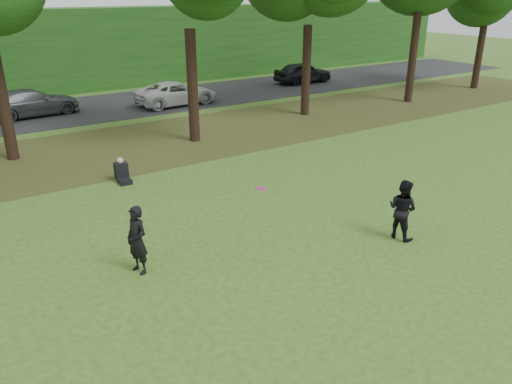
% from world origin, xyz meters
% --- Properties ---
extents(ground, '(120.00, 120.00, 0.00)m').
position_xyz_m(ground, '(0.00, 0.00, 0.00)').
color(ground, '#2B5019').
rests_on(ground, ground).
extents(leaf_litter, '(60.00, 7.00, 0.01)m').
position_xyz_m(leaf_litter, '(0.00, 13.00, 0.01)').
color(leaf_litter, '#422F17').
rests_on(leaf_litter, ground).
extents(street, '(70.00, 7.00, 0.02)m').
position_xyz_m(street, '(0.00, 21.00, 0.01)').
color(street, black).
rests_on(street, ground).
extents(far_hedge, '(70.00, 3.00, 5.00)m').
position_xyz_m(far_hedge, '(0.00, 27.00, 2.50)').
color(far_hedge, '#164814').
rests_on(far_hedge, ground).
extents(player_left, '(0.55, 0.68, 1.63)m').
position_xyz_m(player_left, '(-1.97, 3.31, 0.82)').
color(player_left, black).
rests_on(player_left, ground).
extents(player_right, '(0.73, 0.87, 1.61)m').
position_xyz_m(player_right, '(4.41, 1.20, 0.80)').
color(player_right, black).
rests_on(player_right, ground).
extents(parked_cars, '(36.92, 4.01, 1.47)m').
position_xyz_m(parked_cars, '(0.08, 20.36, 0.71)').
color(parked_cars, black).
rests_on(parked_cars, street).
extents(frisbee, '(0.37, 0.38, 0.12)m').
position_xyz_m(frisbee, '(0.52, 2.01, 1.97)').
color(frisbee, '#E1139C').
rests_on(frisbee, ground).
extents(seated_person, '(0.45, 0.75, 0.83)m').
position_xyz_m(seated_person, '(-0.30, 9.23, 0.31)').
color(seated_person, black).
rests_on(seated_person, ground).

